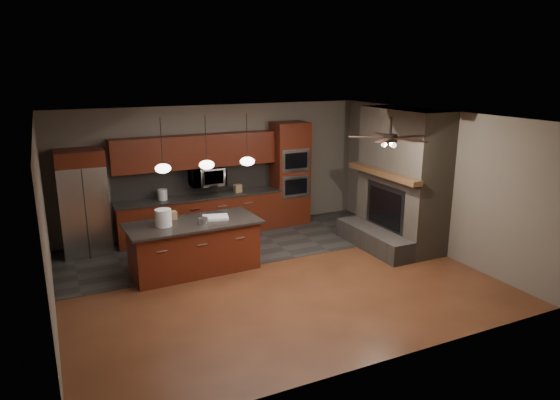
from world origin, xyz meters
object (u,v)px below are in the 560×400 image
white_bucket (163,218)px  cardboard_box (170,215)px  oven_tower (290,174)px  microwave (207,176)px  counter_bucket (163,195)px  paint_tray (215,217)px  counter_box (238,188)px  refrigerator (83,203)px  paint_can (203,221)px  kitchen_island (194,246)px

white_bucket → cardboard_box: 0.41m
oven_tower → white_bucket: (-3.37, -1.85, -0.12)m
microwave → counter_bucket: (-0.99, -0.05, -0.29)m
white_bucket → paint_tray: size_ratio=0.66×
counter_box → cardboard_box: bearing=-147.8°
refrigerator → paint_tray: 2.72m
cardboard_box → counter_box: size_ratio=1.30×
oven_tower → paint_can: bearing=-143.4°
microwave → paint_tray: bearing=-103.4°
refrigerator → cardboard_box: bearing=-46.6°
kitchen_island → refrigerator: bearing=131.2°
oven_tower → counter_box: 1.33m
counter_bucket → cardboard_box: bearing=-97.6°
microwave → counter_box: bearing=-8.6°
microwave → paint_tray: size_ratio=1.61×
microwave → cardboard_box: (-1.19, -1.56, -0.31)m
counter_bucket → white_bucket: bearing=-102.1°
paint_can → counter_bucket: (-0.26, 2.02, 0.04)m
paint_can → white_bucket: bearing=166.4°
microwave → white_bucket: bearing=-126.1°
microwave → refrigerator: 2.56m
refrigerator → counter_box: refrigerator is taller
kitchen_island → counter_bucket: 1.93m
refrigerator → paint_can: (1.81, -1.94, -0.06)m
kitchen_island → paint_tray: size_ratio=5.24×
white_bucket → counter_bucket: (0.40, 1.86, -0.06)m
refrigerator → kitchen_island: size_ratio=0.87×
microwave → counter_box: 0.74m
white_bucket → cardboard_box: (0.20, 0.35, -0.08)m
white_bucket → counter_box: white_bucket is taller
refrigerator → cardboard_box: (1.35, -1.43, -0.05)m
white_bucket → counter_box: size_ratio=1.74×
kitchen_island → counter_box: counter_box is taller
refrigerator → kitchen_island: bearing=-46.6°
oven_tower → counter_bucket: size_ratio=10.64×
microwave → cardboard_box: size_ratio=3.24×
cardboard_box → counter_bucket: counter_bucket is taller
kitchen_island → white_bucket: white_bucket is taller
paint_tray → counter_box: 2.08m
cardboard_box → oven_tower: bearing=25.7°
refrigerator → white_bucket: 2.12m
refrigerator → counter_bucket: bearing=3.0°
paint_tray → counter_box: (1.11, 1.76, 0.04)m
paint_can → cardboard_box: (-0.46, 0.51, 0.02)m
oven_tower → cardboard_box: oven_tower is taller
refrigerator → oven_tower: bearing=0.9°
white_bucket → counter_box: bearing=41.4°
kitchen_island → cardboard_box: (-0.32, 0.34, 0.53)m
white_bucket → cardboard_box: white_bucket is taller
paint_can → paint_tray: paint_can is taller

